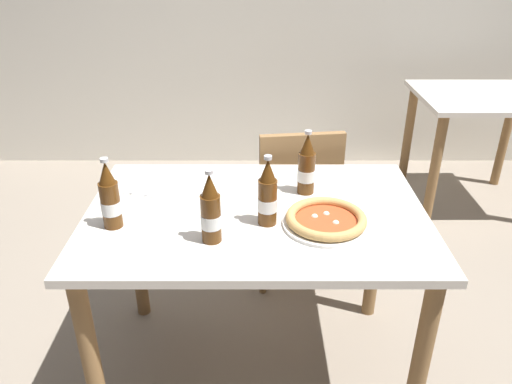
{
  "coord_description": "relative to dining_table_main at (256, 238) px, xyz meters",
  "views": [
    {
      "loc": [
        -0.0,
        -1.53,
        1.62
      ],
      "look_at": [
        0.0,
        0.05,
        0.8
      ],
      "focal_mm": 34.97,
      "sensor_mm": 36.0,
      "label": 1
    }
  ],
  "objects": [
    {
      "name": "pizza_margherita_near",
      "position": [
        0.23,
        -0.1,
        0.14
      ],
      "size": [
        0.29,
        0.29,
        0.04
      ],
      "color": "white",
      "rests_on": "dining_table_main"
    },
    {
      "name": "ground_plane",
      "position": [
        0.0,
        0.0,
        -0.64
      ],
      "size": [
        8.0,
        8.0,
        0.0
      ],
      "primitive_type": "plane",
      "color": "gray"
    },
    {
      "name": "dining_table_background",
      "position": [
        1.4,
        1.44,
        -0.04
      ],
      "size": [
        0.8,
        0.7,
        0.75
      ],
      "color": "silver",
      "rests_on": "ground_plane"
    },
    {
      "name": "beer_bottle_left",
      "position": [
        0.04,
        -0.08,
        0.22
      ],
      "size": [
        0.07,
        0.07,
        0.25
      ],
      "color": "#512D0F",
      "rests_on": "dining_table_main"
    },
    {
      "name": "chair_behind_table",
      "position": [
        0.19,
        0.61,
        -0.15
      ],
      "size": [
        0.45,
        0.45,
        0.85
      ],
      "rotation": [
        0.0,
        0.0,
        3.27
      ],
      "color": "olive",
      "rests_on": "ground_plane"
    },
    {
      "name": "napkin_with_cutlery",
      "position": [
        -0.42,
        0.2,
        0.12
      ],
      "size": [
        0.22,
        0.22,
        0.01
      ],
      "color": "white",
      "rests_on": "dining_table_main"
    },
    {
      "name": "beer_bottle_center",
      "position": [
        0.19,
        0.15,
        0.22
      ],
      "size": [
        0.07,
        0.07,
        0.25
      ],
      "color": "#512D0F",
      "rests_on": "dining_table_main"
    },
    {
      "name": "dining_table_main",
      "position": [
        0.0,
        0.0,
        0.0
      ],
      "size": [
        1.2,
        0.8,
        0.75
      ],
      "color": "silver",
      "rests_on": "ground_plane"
    },
    {
      "name": "beer_bottle_right",
      "position": [
        -0.48,
        -0.1,
        0.22
      ],
      "size": [
        0.07,
        0.07,
        0.25
      ],
      "color": "#512D0F",
      "rests_on": "dining_table_main"
    },
    {
      "name": "beer_bottle_extra",
      "position": [
        -0.14,
        -0.19,
        0.22
      ],
      "size": [
        0.07,
        0.07,
        0.25
      ],
      "color": "#512D0F",
      "rests_on": "dining_table_main"
    }
  ]
}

